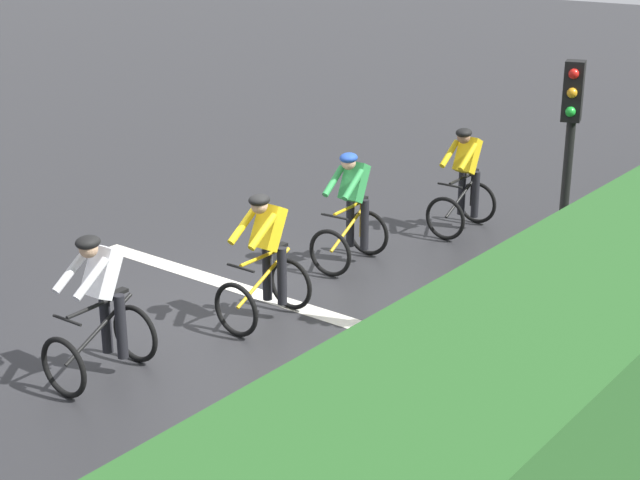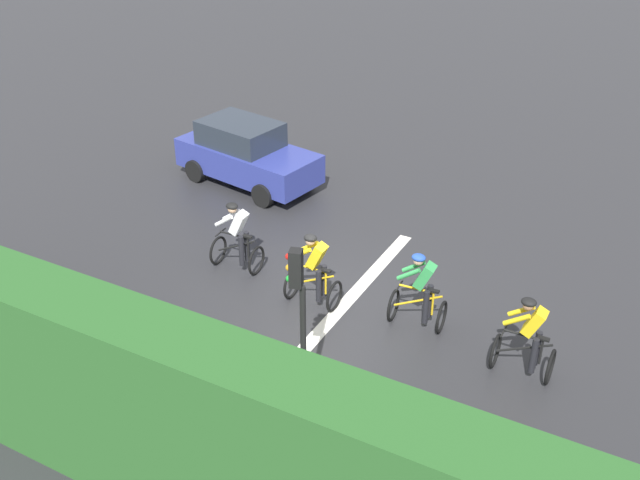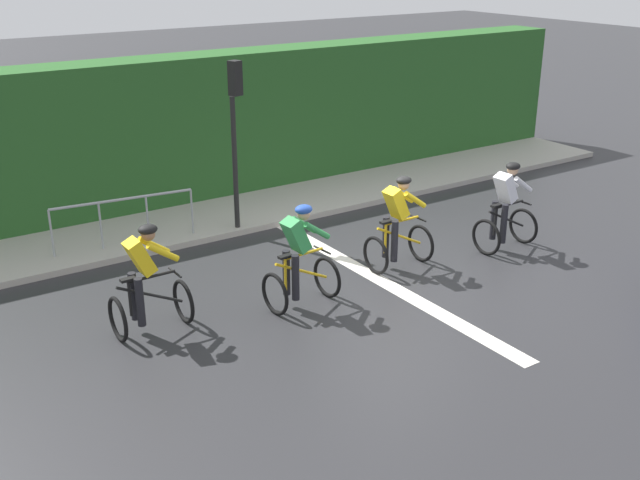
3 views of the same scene
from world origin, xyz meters
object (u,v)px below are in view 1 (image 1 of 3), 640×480
at_px(cyclist_lead, 464,182).
at_px(traffic_light_near_crossing, 567,163).
at_px(cyclist_fourth, 100,310).
at_px(cyclist_mid, 265,261).
at_px(cyclist_second, 351,211).

height_order(cyclist_lead, traffic_light_near_crossing, traffic_light_near_crossing).
xyz_separation_m(cyclist_fourth, traffic_light_near_crossing, (3.54, 3.66, 1.43)).
bearing_deg(cyclist_mid, cyclist_lead, 87.98).
relative_size(cyclist_mid, cyclist_fourth, 1.00).
distance_m(cyclist_second, cyclist_mid, 2.25).
bearing_deg(cyclist_second, cyclist_lead, 77.78).
bearing_deg(traffic_light_near_crossing, cyclist_second, 167.36).
xyz_separation_m(cyclist_second, traffic_light_near_crossing, (3.46, -0.78, 1.43)).
bearing_deg(cyclist_mid, cyclist_second, 98.58).
distance_m(cyclist_fourth, traffic_light_near_crossing, 5.29).
bearing_deg(cyclist_fourth, traffic_light_near_crossing, 45.98).
height_order(cyclist_fourth, traffic_light_near_crossing, traffic_light_near_crossing).
bearing_deg(traffic_light_near_crossing, cyclist_fourth, -134.02).
xyz_separation_m(cyclist_mid, traffic_light_near_crossing, (3.12, 1.45, 1.43)).
xyz_separation_m(cyclist_second, cyclist_mid, (0.34, -2.23, 0.00)).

